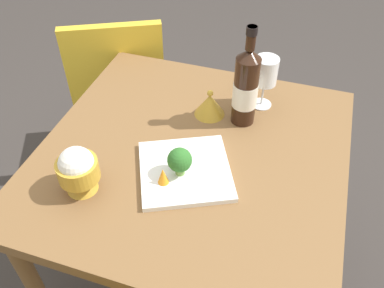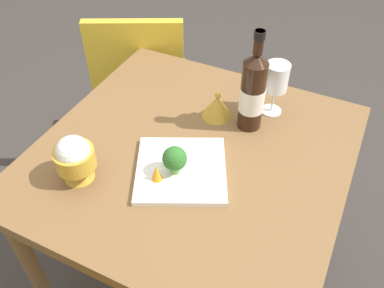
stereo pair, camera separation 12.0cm
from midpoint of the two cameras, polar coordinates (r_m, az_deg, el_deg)
The scene contains 10 objects.
ground_plane at distance 1.81m, azimuth 1.98°, elevation -18.05°, with size 8.00×8.00×0.00m, color #383330.
dining_table at distance 1.28m, azimuth 2.68°, elevation -3.91°, with size 0.90×0.90×0.74m.
chair_near_window at distance 1.89m, azimuth -5.41°, elevation 8.99°, with size 0.54×0.54×0.85m.
wine_bottle at distance 1.25m, azimuth 11.19°, elevation 7.04°, with size 0.08×0.08×0.33m.
wine_glass at distance 1.32m, azimuth 14.26°, elevation 8.72°, with size 0.08×0.08×0.18m.
rice_bowl at distance 1.12m, azimuth -13.11°, elevation -2.07°, with size 0.11×0.11×0.14m.
rice_bowl_lid at distance 1.32m, azimuth 5.96°, elevation 5.17°, with size 0.10×0.10×0.09m.
serving_plate at distance 1.15m, azimuth 1.44°, elevation -3.75°, with size 0.33×0.33×0.02m.
broccoli_floret at distance 1.10m, azimuth 0.64°, elevation -2.25°, with size 0.07×0.07×0.09m.
carrot_garnish_left at distance 1.10m, azimuth -1.86°, elevation -4.15°, with size 0.03×0.03×0.05m.
Camera 2 is at (-0.78, -0.38, 1.59)m, focal length 38.32 mm.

